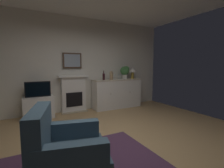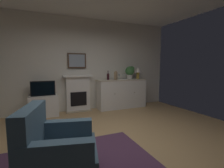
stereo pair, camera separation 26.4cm
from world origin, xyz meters
The scene contains 15 objects.
ground_plane centered at (0.00, 0.00, -0.05)m, with size 6.06×5.23×0.10m, color tan.
wall_rear centered at (0.00, 2.58, 1.42)m, with size 6.06×0.06×2.83m, color silver.
fireplace_unit centered at (-0.15, 2.46, 0.55)m, with size 0.87×0.30×1.10m.
framed_picture centered at (-0.15, 2.50, 1.54)m, with size 0.55×0.04×0.45m.
sideboard_cabinet centered at (1.26, 2.28, 0.47)m, with size 1.64×0.49×0.94m.
table_lamp centered at (1.87, 2.28, 1.22)m, with size 0.26×0.26×0.40m.
wine_bottle centered at (0.77, 2.29, 1.05)m, with size 0.08×0.08×0.29m.
wine_glass_left centered at (1.18, 2.30, 1.06)m, with size 0.07×0.07×0.16m.
wine_glass_center centered at (1.29, 2.23, 1.06)m, with size 0.07×0.07×0.16m.
wine_glass_right centered at (1.40, 2.29, 1.06)m, with size 0.07×0.07×0.16m.
vase_decorative centered at (1.02, 2.23, 1.08)m, with size 0.11×0.11×0.28m.
tv_cabinet centered at (-1.12, 2.29, 0.29)m, with size 0.75×0.42×0.57m.
tv_set centered at (-1.12, 2.27, 0.77)m, with size 0.62×0.07×0.40m.
potted_plant_small centered at (1.59, 2.32, 1.20)m, with size 0.30×0.30×0.43m.
armchair centered at (-1.01, -0.52, 0.38)m, with size 0.97×0.93×0.92m.
Camera 2 is at (-1.12, -2.42, 1.37)m, focal length 25.89 mm.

